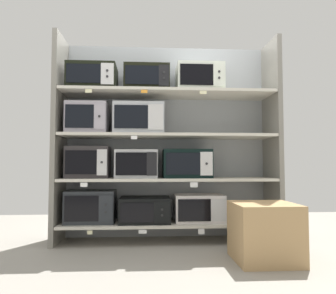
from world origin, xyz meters
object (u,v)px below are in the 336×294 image
Objects in this scene: microwave_1 at (145,210)px; microwave_8 at (93,78)px; microwave_3 at (88,162)px; microwave_7 at (139,119)px; shipping_carton at (264,232)px; microwave_6 at (88,119)px; microwave_9 at (147,79)px; microwave_4 at (136,164)px; microwave_5 at (187,164)px; microwave_0 at (91,206)px; microwave_2 at (199,208)px; microwave_10 at (199,79)px.

microwave_8 is (-0.57, 0.00, 1.41)m from microwave_1.
microwave_3 is 0.83× the size of microwave_7.
microwave_6 is at bearing 154.79° from shipping_carton.
microwave_3 reaches higher than microwave_1.
microwave_9 reaches higher than microwave_6.
microwave_1 is at bearing 0.08° from microwave_4.
microwave_9 is 1.96m from shipping_carton.
microwave_1 is at bearing -180.00° from microwave_5.
microwave_2 is (1.15, -0.00, -0.02)m from microwave_0.
microwave_4 is (-0.67, -0.00, 0.47)m from microwave_2.
microwave_0 is 0.46m from microwave_3.
microwave_2 is 1.15m from microwave_7.
microwave_10 is at bearing -0.00° from microwave_3.
microwave_6 is at bearing 179.99° from microwave_1.
shipping_carton is (1.09, -0.77, -1.06)m from microwave_7.
microwave_7 is 0.80m from microwave_10.
microwave_4 is 1.16m from microwave_10.
microwave_9 is (0.58, 0.00, 1.37)m from microwave_0.
microwave_5 is at bearing 0.00° from microwave_1.
microwave_5 is (1.02, 0.00, 0.45)m from microwave_0.
microwave_10 reaches higher than microwave_7.
microwave_10 reaches higher than microwave_2.
microwave_3 is 1.05× the size of microwave_6.
microwave_6 is at bearing 179.78° from microwave_3.
microwave_4 is at bearing -179.98° from microwave_5.
microwave_1 is 0.78m from microwave_3.
microwave_9 is (-0.57, 0.00, 1.39)m from microwave_2.
microwave_9 is at bearing 179.99° from microwave_5.
microwave_5 is 0.97× the size of microwave_7.
shipping_carton is (1.63, -0.77, -1.06)m from microwave_6.
microwave_0 is 1.01× the size of microwave_10.
microwave_9 reaches higher than microwave_4.
microwave_1 is 1.52m from microwave_8.
microwave_3 is 0.91m from microwave_8.
microwave_10 reaches higher than microwave_6.
microwave_7 reaches higher than shipping_carton.
microwave_1 is at bearing -0.01° from microwave_6.
microwave_8 reaches higher than microwave_4.
microwave_10 reaches higher than microwave_3.
microwave_5 reaches higher than shipping_carton.
microwave_8 reaches higher than microwave_2.
microwave_3 reaches higher than microwave_2.
microwave_9 is at bearing 0.00° from microwave_3.
microwave_5 is 1.03× the size of microwave_10.
microwave_7 is 1.06× the size of microwave_10.
microwave_5 is (0.45, 0.00, 0.49)m from microwave_1.
microwave_10 reaches higher than microwave_0.
microwave_9 reaches higher than shipping_carton.
shipping_carton is (0.43, -0.77, -1.51)m from microwave_10.
microwave_1 is at bearing -179.50° from microwave_9.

